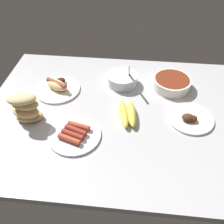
# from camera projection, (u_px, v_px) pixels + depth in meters

# --- Properties ---
(ground_plane) EXTENTS (1.20, 0.90, 0.03)m
(ground_plane) POSITION_uv_depth(u_px,v_px,m) (116.00, 114.00, 1.12)
(ground_plane) COLOR #B2B2B7
(banana_bunch) EXTENTS (0.10, 0.18, 0.04)m
(banana_bunch) POSITION_uv_depth(u_px,v_px,m) (128.00, 114.00, 1.07)
(banana_bunch) COLOR #E5D14C
(banana_bunch) RESTS_ON ground_plane
(plate_sausages) EXTENTS (0.22, 0.22, 0.03)m
(plate_sausages) POSITION_uv_depth(u_px,v_px,m) (74.00, 134.00, 0.99)
(plate_sausages) COLOR white
(plate_sausages) RESTS_ON ground_plane
(bowl_chili) EXTENTS (0.19, 0.19, 0.05)m
(bowl_chili) POSITION_uv_depth(u_px,v_px,m) (172.00, 83.00, 1.22)
(bowl_chili) COLOR white
(bowl_chili) RESTS_ON ground_plane
(plate_hotdog_assembled) EXTENTS (0.22, 0.22, 0.06)m
(plate_hotdog_assembled) POSITION_uv_depth(u_px,v_px,m) (57.00, 87.00, 1.21)
(plate_hotdog_assembled) COLOR white
(plate_hotdog_assembled) RESTS_ON ground_plane
(plate_grilled_meat) EXTENTS (0.20, 0.20, 0.04)m
(plate_grilled_meat) POSITION_uv_depth(u_px,v_px,m) (190.00, 118.00, 1.06)
(plate_grilled_meat) COLOR white
(plate_grilled_meat) RESTS_ON ground_plane
(bread_stack) EXTENTS (0.13, 0.10, 0.14)m
(bread_stack) POSITION_uv_depth(u_px,v_px,m) (25.00, 108.00, 1.02)
(bread_stack) COLOR tan
(bread_stack) RESTS_ON ground_plane
(bowl_coleslaw) EXTENTS (0.15, 0.15, 0.15)m
(bowl_coleslaw) POSITION_uv_depth(u_px,v_px,m) (122.00, 79.00, 1.24)
(bowl_coleslaw) COLOR silver
(bowl_coleslaw) RESTS_ON ground_plane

